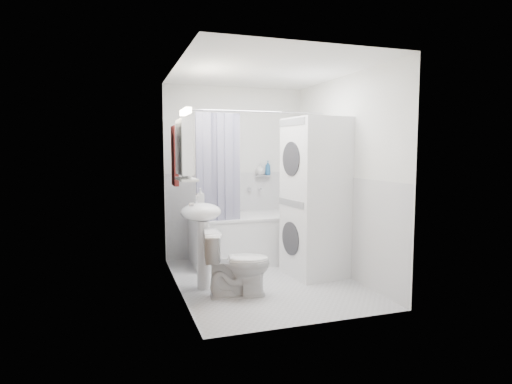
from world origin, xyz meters
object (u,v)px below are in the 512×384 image
object	(u,v)px
bathtub	(253,235)
sink	(202,225)
toilet	(237,264)
washer_dryer	(317,197)

from	to	relation	value
bathtub	sink	bearing A→B (deg)	-133.20
bathtub	toilet	world-z (taller)	toilet
bathtub	washer_dryer	xyz separation A→B (m)	(0.54, -0.84, 0.59)
sink	washer_dryer	distance (m)	1.46
bathtub	sink	size ratio (longest dim) A/B	1.62
washer_dryer	toilet	bearing A→B (deg)	-163.84
bathtub	sink	xyz separation A→B (m)	(-0.89, -0.95, 0.35)
bathtub	washer_dryer	world-z (taller)	washer_dryer
washer_dryer	toilet	world-z (taller)	washer_dryer
washer_dryer	toilet	distance (m)	1.36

